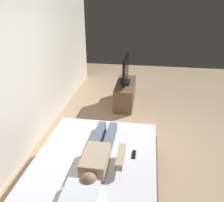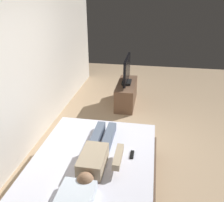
{
  "view_description": "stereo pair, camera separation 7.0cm",
  "coord_description": "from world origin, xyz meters",
  "views": [
    {
      "loc": [
        -3.05,
        -0.03,
        2.4
      ],
      "look_at": [
        0.54,
        0.53,
        0.69
      ],
      "focal_mm": 38.4,
      "sensor_mm": 36.0,
      "label": 1
    },
    {
      "loc": [
        -3.04,
        -0.1,
        2.4
      ],
      "look_at": [
        0.54,
        0.53,
        0.69
      ],
      "focal_mm": 38.4,
      "sensor_mm": 36.0,
      "label": 2
    }
  ],
  "objects": [
    {
      "name": "ground_plane",
      "position": [
        0.0,
        0.0,
        0.0
      ],
      "size": [
        10.0,
        10.0,
        0.0
      ],
      "primitive_type": "plane",
      "color": "tan"
    },
    {
      "name": "back_wall",
      "position": [
        0.4,
        1.82,
        1.4
      ],
      "size": [
        6.4,
        0.1,
        2.8
      ],
      "primitive_type": "cube",
      "color": "silver",
      "rests_on": "ground"
    },
    {
      "name": "bed",
      "position": [
        -0.83,
        0.53,
        0.26
      ],
      "size": [
        1.99,
        1.54,
        0.54
      ],
      "color": "brown",
      "rests_on": "ground"
    },
    {
      "name": "pillow",
      "position": [
        -1.51,
        0.53,
        0.6
      ],
      "size": [
        0.48,
        0.34,
        0.12
      ],
      "primitive_type": "cube",
      "color": "white",
      "rests_on": "bed"
    },
    {
      "name": "person",
      "position": [
        -0.8,
        0.48,
        0.62
      ],
      "size": [
        1.26,
        0.46,
        0.18
      ],
      "color": "tan",
      "rests_on": "bed"
    },
    {
      "name": "remote",
      "position": [
        -0.65,
        0.07,
        0.55
      ],
      "size": [
        0.15,
        0.04,
        0.02
      ],
      "primitive_type": "cube",
      "color": "black",
      "rests_on": "bed"
    },
    {
      "name": "tv_stand",
      "position": [
        1.92,
        0.44,
        0.25
      ],
      "size": [
        1.1,
        0.4,
        0.5
      ],
      "primitive_type": "cube",
      "color": "brown",
      "rests_on": "ground"
    },
    {
      "name": "tv",
      "position": [
        1.92,
        0.44,
        0.78
      ],
      "size": [
        0.88,
        0.2,
        0.59
      ],
      "color": "black",
      "rests_on": "tv_stand"
    }
  ]
}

